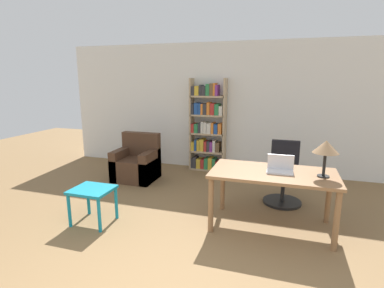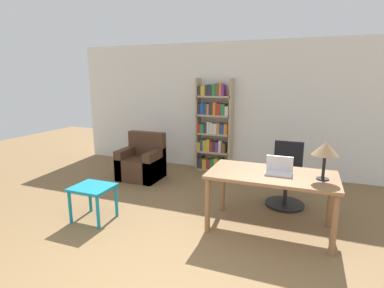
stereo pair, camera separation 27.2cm
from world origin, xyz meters
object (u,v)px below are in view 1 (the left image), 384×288
table_lamp (326,148)px  side_table_blue (93,195)px  office_chair (284,177)px  bookshelf (207,128)px  armchair (137,164)px  desk (273,179)px  laptop (280,168)px

table_lamp → side_table_blue: size_ratio=0.85×
side_table_blue → table_lamp: bearing=11.3°
office_chair → bookshelf: bookshelf is taller
bookshelf → armchair: bearing=-138.4°
office_chair → side_table_blue: size_ratio=1.85×
desk → table_lamp: 0.76m
bookshelf → office_chair: bearing=-39.2°
office_chair → armchair: size_ratio=1.10×
table_lamp → bookshelf: size_ratio=0.23×
office_chair → bookshelf: size_ratio=0.50×
table_lamp → bookshelf: bearing=132.4°
laptop → office_chair: laptop is taller
side_table_blue → armchair: armchair is taller
desk → armchair: (-2.64, 1.23, -0.37)m
laptop → armchair: laptop is taller
table_lamp → armchair: bearing=158.9°
laptop → side_table_blue: 2.54m
side_table_blue → bookshelf: bookshelf is taller
laptop → table_lamp: table_lamp is taller
desk → side_table_blue: desk is taller
office_chair → side_table_blue: 2.92m
laptop → armchair: bearing=156.1°
table_lamp → bookshelf: bookshelf is taller
bookshelf → desk: bearing=-56.7°
laptop → bookshelf: bearing=125.0°
table_lamp → office_chair: 1.29m
desk → laptop: bearing=16.4°
table_lamp → side_table_blue: (-2.93, -0.59, -0.73)m
desk → bookshelf: 2.71m
table_lamp → armchair: size_ratio=0.51×
side_table_blue → bookshelf: 3.03m
table_lamp → desk: bearing=178.2°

